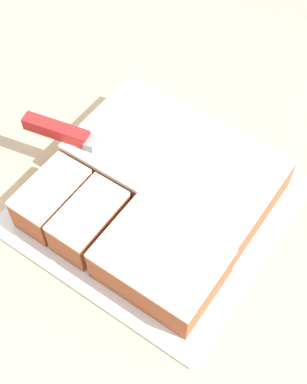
# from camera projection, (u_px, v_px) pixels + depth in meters

# --- Properties ---
(countertop) EXTENTS (1.40, 1.10, 0.92)m
(countertop) POSITION_uv_depth(u_px,v_px,m) (175.00, 343.00, 1.19)
(countertop) COLOR tan
(countertop) RESTS_ON ground_plane
(cake_board) EXTENTS (0.38, 0.37, 0.01)m
(cake_board) POSITION_uv_depth(u_px,v_px,m) (153.00, 205.00, 0.85)
(cake_board) COLOR silver
(cake_board) RESTS_ON countertop
(cake) EXTENTS (0.32, 0.31, 0.06)m
(cake) POSITION_uv_depth(u_px,v_px,m) (156.00, 192.00, 0.82)
(cake) COLOR #994C2D
(cake) RESTS_ON cake_board
(knife) EXTENTS (0.34, 0.10, 0.02)m
(knife) POSITION_uv_depth(u_px,v_px,m) (81.00, 139.00, 0.83)
(knife) COLOR silver
(knife) RESTS_ON cake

